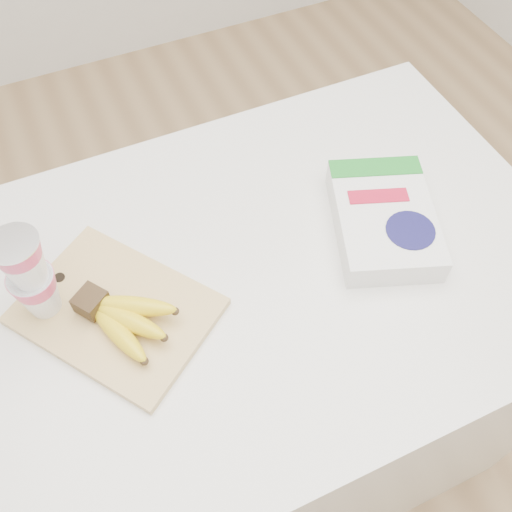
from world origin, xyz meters
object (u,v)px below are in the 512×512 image
(table, at_px, (253,370))
(cutting_board, at_px, (116,311))
(yogurt_stack, at_px, (29,275))
(bananas, at_px, (123,317))
(cereal_box, at_px, (384,219))

(table, xyz_separation_m, cutting_board, (-0.25, 0.01, 0.45))
(cutting_board, height_order, yogurt_stack, yogurt_stack)
(bananas, relative_size, yogurt_stack, 0.97)
(cutting_board, xyz_separation_m, cereal_box, (0.51, -0.03, 0.02))
(table, relative_size, cutting_board, 3.76)
(table, bearing_deg, cutting_board, 177.47)
(cutting_board, height_order, bananas, bananas)
(cutting_board, distance_m, bananas, 0.05)
(bananas, xyz_separation_m, yogurt_stack, (-0.11, 0.09, 0.08))
(table, distance_m, cutting_board, 0.52)
(yogurt_stack, bearing_deg, bananas, -38.42)
(table, xyz_separation_m, bananas, (-0.24, -0.02, 0.48))
(cereal_box, bearing_deg, cutting_board, -162.83)
(cutting_board, relative_size, cereal_box, 1.03)
(table, bearing_deg, cereal_box, -3.59)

